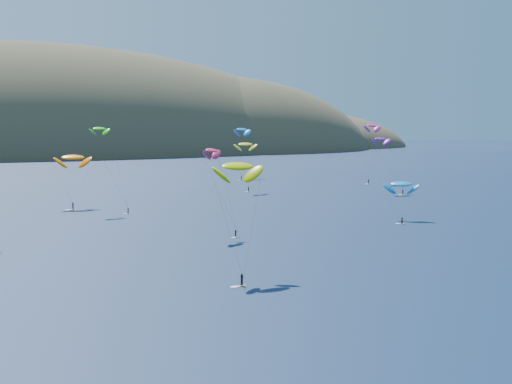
% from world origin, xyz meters
% --- Properties ---
extents(island, '(730.00, 300.00, 210.00)m').
position_xyz_m(island, '(39.40, 562.36, -10.74)').
color(island, '#3D3526').
rests_on(island, ground).
extents(kitesurfer_1, '(10.52, 9.98, 17.63)m').
position_xyz_m(kitesurfer_1, '(-39.66, 147.01, 14.70)').
color(kitesurfer_1, gold).
rests_on(kitesurfer_1, ground).
extents(kitesurfer_2, '(9.26, 11.94, 20.19)m').
position_xyz_m(kitesurfer_2, '(-37.45, 40.25, 17.66)').
color(kitesurfer_2, gold).
rests_on(kitesurfer_2, ground).
extents(kitesurfer_3, '(9.23, 10.46, 24.95)m').
position_xyz_m(kitesurfer_3, '(-35.47, 132.24, 23.18)').
color(kitesurfer_3, gold).
rests_on(kitesurfer_3, ground).
extents(kitesurfer_4, '(9.13, 7.62, 24.79)m').
position_xyz_m(kitesurfer_4, '(27.22, 169.35, 22.43)').
color(kitesurfer_4, gold).
rests_on(kitesurfer_4, ground).
extents(kitesurfer_5, '(10.75, 12.67, 11.55)m').
position_xyz_m(kitesurfer_5, '(29.31, 80.89, 9.11)').
color(kitesurfer_5, gold).
rests_on(kitesurfer_5, ground).
extents(kitesurfer_6, '(8.02, 11.94, 21.41)m').
position_xyz_m(kitesurfer_6, '(68.46, 141.00, 19.15)').
color(kitesurfer_6, gold).
rests_on(kitesurfer_6, ground).
extents(kitesurfer_8, '(11.21, 8.97, 26.45)m').
position_xyz_m(kitesurfer_8, '(91.81, 177.69, 23.81)').
color(kitesurfer_8, gold).
rests_on(kitesurfer_8, ground).
extents(kitesurfer_9, '(7.32, 9.27, 20.62)m').
position_xyz_m(kitesurfer_9, '(-24.86, 79.20, 18.72)').
color(kitesurfer_9, gold).
rests_on(kitesurfer_9, ground).
extents(kitesurfer_11, '(12.24, 12.15, 18.17)m').
position_xyz_m(kitesurfer_11, '(55.51, 223.39, 15.35)').
color(kitesurfer_11, gold).
rests_on(kitesurfer_11, ground).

